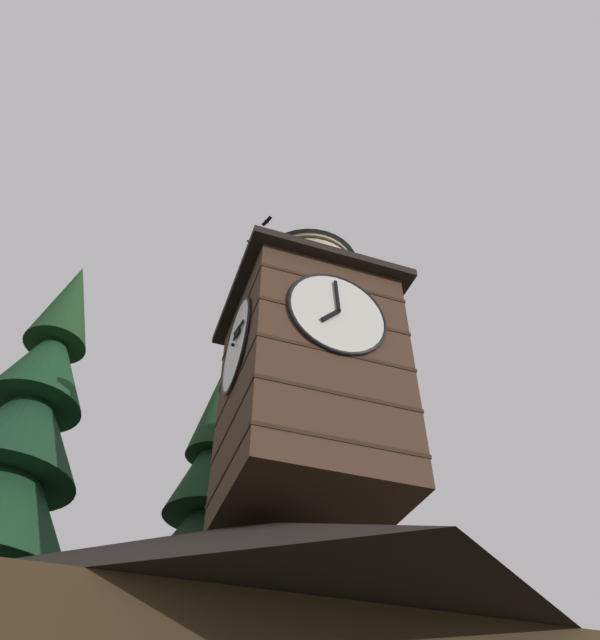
{
  "coord_description": "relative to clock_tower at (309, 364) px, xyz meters",
  "views": [
    {
      "loc": [
        2.68,
        10.16,
        1.72
      ],
      "look_at": [
        -1.51,
        -1.63,
        13.34
      ],
      "focal_mm": 33.7,
      "sensor_mm": 36.0,
      "label": 1
    }
  ],
  "objects": [
    {
      "name": "clock_tower",
      "position": [
        0.0,
        0.0,
        0.0
      ],
      "size": [
        4.85,
        4.85,
        10.08
      ],
      "color": "#4C3323",
      "rests_on": "building_main"
    },
    {
      "name": "flying_bird_high",
      "position": [
        0.8,
        -2.57,
        9.2
      ],
      "size": [
        0.33,
        0.58,
        0.12
      ],
      "color": "black"
    },
    {
      "name": "flying_bird_low",
      "position": [
        1.29,
        -2.34,
        7.53
      ],
      "size": [
        0.58,
        0.54,
        0.16
      ],
      "color": "black"
    },
    {
      "name": "moon",
      "position": [
        -11.02,
        -38.28,
        5.95
      ],
      "size": [
        1.99,
        1.99,
        1.99
      ],
      "color": "silver"
    }
  ]
}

